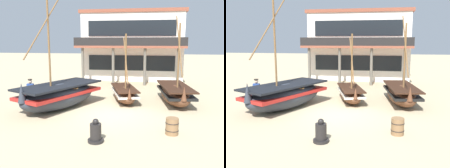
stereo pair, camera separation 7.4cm
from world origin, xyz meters
The scene contains 8 objects.
ground_plane centered at (0.00, 0.00, 0.00)m, with size 120.00×120.00×0.00m, color tan.
fishing_boat_near_left centered at (3.63, 2.72, 0.62)m, with size 2.17×4.57×5.30m.
fishing_boat_centre_large centered at (-2.93, 0.45, 0.78)m, with size 4.04×5.55×7.08m.
fishing_boat_far_right centered at (0.51, 2.61, 0.53)m, with size 2.22×3.73×4.22m.
fisherman_by_hull centered at (-4.55, 0.21, 0.83)m, with size 0.40×0.29×1.68m.
capstan_winch centered at (0.19, -3.82, 0.36)m, with size 0.62×0.62×0.92m.
wooden_barrel centered at (3.10, -2.57, 0.35)m, with size 0.56×0.56×0.70m.
harbor_building_main centered at (0.18, 13.18, 3.35)m, with size 10.00×7.77×6.69m.
Camera 2 is at (2.35, -12.40, 3.80)m, focal length 39.28 mm.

